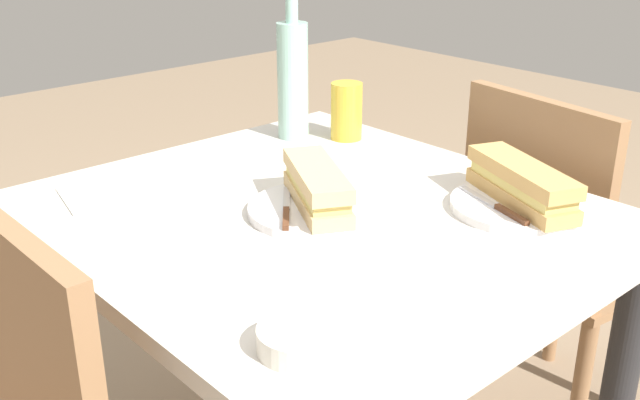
% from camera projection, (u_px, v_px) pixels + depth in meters
% --- Properties ---
extents(dining_table, '(0.93, 0.83, 0.72)m').
position_uv_depth(dining_table, '(320.00, 275.00, 1.33)').
color(dining_table, beige).
rests_on(dining_table, ground).
extents(chair_near, '(0.46, 0.46, 0.85)m').
position_uv_depth(chair_near, '(556.00, 251.00, 1.68)').
color(chair_near, '#936B47').
rests_on(chair_near, ground).
extents(plate_near, '(0.23, 0.23, 0.01)m').
position_uv_depth(plate_near, '(317.00, 210.00, 1.27)').
color(plate_near, white).
rests_on(plate_near, dining_table).
extents(baguette_sandwich_near, '(0.23, 0.17, 0.07)m').
position_uv_depth(baguette_sandwich_near, '(317.00, 187.00, 1.26)').
color(baguette_sandwich_near, '#DBB77A').
rests_on(baguette_sandwich_near, plate_near).
extents(knife_near, '(0.14, 0.12, 0.01)m').
position_uv_depth(knife_near, '(286.00, 209.00, 1.25)').
color(knife_near, silver).
rests_on(knife_near, plate_near).
extents(plate_far, '(0.23, 0.23, 0.01)m').
position_uv_depth(plate_far, '(519.00, 206.00, 1.29)').
color(plate_far, white).
rests_on(plate_far, dining_table).
extents(baguette_sandwich_far, '(0.25, 0.16, 0.07)m').
position_uv_depth(baguette_sandwich_far, '(522.00, 183.00, 1.27)').
color(baguette_sandwich_far, tan).
rests_on(baguette_sandwich_far, plate_far).
extents(knife_far, '(0.17, 0.06, 0.01)m').
position_uv_depth(knife_far, '(497.00, 207.00, 1.26)').
color(knife_far, silver).
rests_on(knife_far, plate_far).
extents(water_bottle, '(0.07, 0.07, 0.33)m').
position_uv_depth(water_bottle, '(293.00, 78.00, 1.62)').
color(water_bottle, '#99C6B7').
rests_on(water_bottle, dining_table).
extents(beer_glass, '(0.07, 0.07, 0.12)m').
position_uv_depth(beer_glass, '(346.00, 111.00, 1.64)').
color(beer_glass, gold).
rests_on(beer_glass, dining_table).
extents(olive_bowl, '(0.10, 0.10, 0.03)m').
position_uv_depth(olive_bowl, '(299.00, 339.00, 0.89)').
color(olive_bowl, silver).
rests_on(olive_bowl, dining_table).
extents(paper_napkin, '(0.17, 0.17, 0.00)m').
position_uv_depth(paper_napkin, '(104.00, 195.00, 1.35)').
color(paper_napkin, white).
rests_on(paper_napkin, dining_table).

